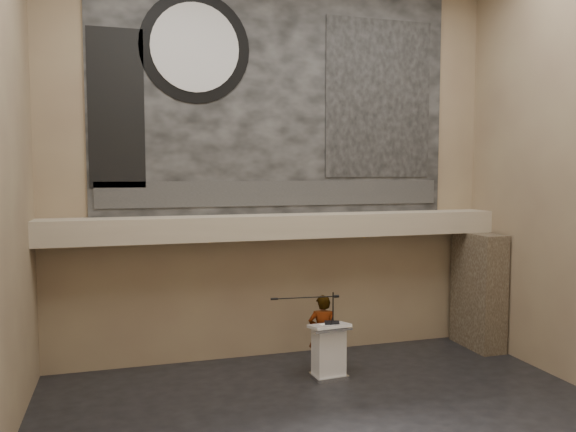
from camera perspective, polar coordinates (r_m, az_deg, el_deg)
name	(u,v)px	position (r m, az deg, el deg)	size (l,w,h in m)	color
floor	(345,431)	(9.61, 5.81, -20.91)	(10.00, 10.00, 0.00)	black
wall_back	(278,166)	(12.48, -1.05, 5.09)	(10.00, 0.02, 8.50)	#79624D
wall_front	(528,157)	(5.22, 23.17, 5.54)	(10.00, 0.02, 8.50)	#79624D
soffit	(283,226)	(12.15, -0.54, -1.03)	(10.00, 0.80, 0.50)	tan
sprinkler_left	(210,242)	(11.79, -7.97, -2.61)	(0.04, 0.04, 0.06)	#B2893D
sprinkler_right	(364,236)	(12.78, 7.75, -2.06)	(0.04, 0.04, 0.06)	#B2893D
banner	(278,100)	(12.55, -1.02, 11.73)	(8.00, 0.05, 5.00)	black
banner_text_strip	(279,193)	(12.42, -0.96, 2.32)	(7.76, 0.02, 0.55)	#2C2C2C
banner_clock_rim	(195,48)	(12.32, -9.42, 16.52)	(2.30, 2.30, 0.02)	black
banner_clock_face	(195,47)	(12.30, -9.41, 16.54)	(1.84, 1.84, 0.02)	silver
banner_building_print	(379,99)	(13.36, 9.21, 11.66)	(2.60, 0.02, 3.60)	black
banner_brick_print	(116,108)	(12.02, -17.05, 10.41)	(1.10, 0.02, 3.20)	black
stone_pier	(478,290)	(14.01, 18.78, -7.15)	(0.60, 1.40, 2.70)	#3F3427
lectern	(329,351)	(11.55, 4.16, -13.51)	(0.80, 0.60, 1.14)	silver
binder	(332,323)	(11.42, 4.49, -10.77)	(0.29, 0.23, 0.04)	black
papers	(327,325)	(11.31, 3.94, -10.99)	(0.19, 0.26, 0.01)	white
speaker_person	(323,333)	(11.85, 3.53, -11.79)	(0.58, 0.38, 1.60)	beige
mic_stand	(331,362)	(11.82, 4.34, -14.55)	(1.53, 0.52, 1.70)	black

